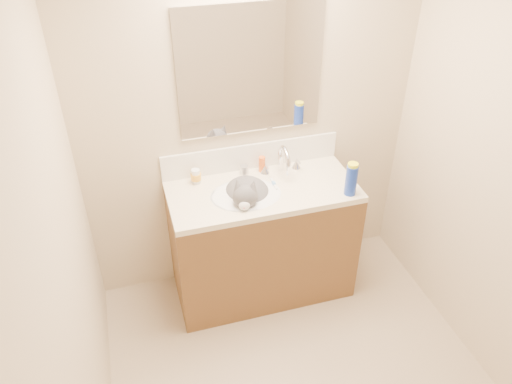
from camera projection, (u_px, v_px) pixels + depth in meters
room_shell at (335, 191)px, 2.03m from camera, size 2.24×2.54×2.52m
vanity_cabinet at (262, 243)px, 3.41m from camera, size 1.20×0.55×0.82m
counter_slab at (263, 191)px, 3.16m from camera, size 1.20×0.55×0.04m
basin at (246, 204)px, 3.14m from camera, size 0.45×0.36×0.14m
faucet at (283, 162)px, 3.25m from camera, size 0.28×0.20×0.21m
cat at (247, 196)px, 3.13m from camera, size 0.39×0.45×0.33m
backsplash at (251, 156)px, 3.31m from camera, size 1.20×0.02×0.18m
mirror at (251, 71)px, 2.97m from camera, size 0.90×0.02×0.80m
pill_bottle at (196, 176)px, 3.18m from camera, size 0.05×0.05×0.10m
pill_label at (196, 177)px, 3.18m from camera, size 0.07×0.07×0.04m
silver_jar at (244, 170)px, 3.28m from camera, size 0.07×0.07×0.06m
amber_bottle at (262, 164)px, 3.30m from camera, size 0.05×0.05×0.11m
toothbrush at (274, 184)px, 3.19m from camera, size 0.02×0.13×0.01m
toothbrush_head at (274, 183)px, 3.19m from camera, size 0.02×0.03×0.02m
spray_can at (351, 180)px, 3.05m from camera, size 0.09×0.09×0.20m
spray_cap at (353, 166)px, 3.00m from camera, size 0.08×0.08×0.04m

